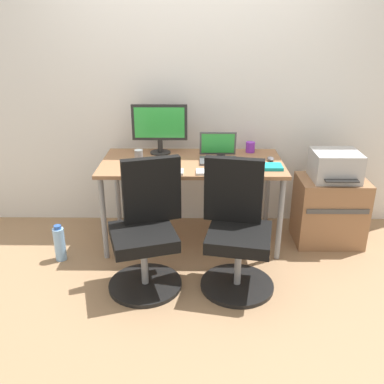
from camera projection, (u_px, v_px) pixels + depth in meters
ground_plane at (192, 239)px, 3.80m from camera, size 5.28×5.28×0.00m
back_wall at (193, 85)px, 3.73m from camera, size 4.40×0.04×2.60m
desk at (192, 169)px, 3.55m from camera, size 1.51×0.74×0.74m
office_chair_left at (147, 232)px, 3.03m from camera, size 0.55×0.55×0.94m
office_chair_right at (237, 232)px, 3.02m from camera, size 0.54×0.54×0.94m
side_cabinet at (329, 211)px, 3.67m from camera, size 0.57×0.42×0.59m
printer at (335, 166)px, 3.51m from camera, size 0.38×0.40×0.24m
water_bottle_on_floor at (60, 243)px, 3.43m from camera, size 0.09×0.09×0.31m
desktop_monitor at (160, 125)px, 3.64m from camera, size 0.48×0.18×0.43m
open_laptop at (218, 154)px, 3.54m from camera, size 0.31×0.27×0.22m
keyboard_by_monitor at (161, 172)px, 3.26m from camera, size 0.34×0.12×0.02m
keyboard_by_laptop at (218, 172)px, 3.25m from camera, size 0.34×0.12×0.02m
mouse_by_monitor at (129, 171)px, 3.25m from camera, size 0.06×0.10×0.03m
mouse_by_laptop at (271, 159)px, 3.54m from camera, size 0.06×0.10×0.03m
coffee_mug at (250, 147)px, 3.75m from camera, size 0.08×0.08×0.09m
pen_cup at (139, 156)px, 3.48m from camera, size 0.07×0.07×0.10m
phone_near_laptop at (221, 154)px, 3.71m from camera, size 0.07×0.14×0.01m
phone_near_monitor at (172, 165)px, 3.42m from camera, size 0.07×0.14×0.01m
notebook at (269, 167)px, 3.36m from camera, size 0.21×0.15×0.03m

